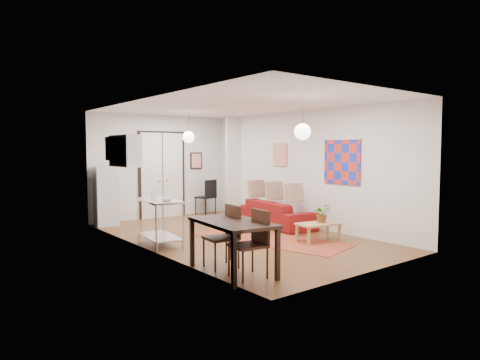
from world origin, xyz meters
TOP-DOWN VIEW (x-y plane):
  - floor at (0.00, 0.00)m, footprint 7.00×7.00m
  - ceiling at (0.00, 0.00)m, footprint 4.20×7.00m
  - wall_back at (0.00, 3.50)m, footprint 4.20×0.02m
  - wall_front at (0.00, -3.50)m, footprint 4.20×0.02m
  - wall_left at (-2.10, 0.00)m, footprint 0.02×7.00m
  - wall_right at (2.10, 0.00)m, footprint 0.02×7.00m
  - double_doors at (0.00, 3.46)m, footprint 1.44×0.06m
  - stub_partition at (1.85, 2.55)m, footprint 0.50×0.10m
  - wall_cabinet at (-1.92, 1.50)m, footprint 0.35×1.00m
  - painting_popart at (2.08, -1.25)m, footprint 0.05×1.00m
  - painting_abstract at (2.08, 0.80)m, footprint 0.05×0.50m
  - poster_back at (1.15, 3.47)m, footprint 0.40×0.03m
  - print_left at (-2.07, 2.00)m, footprint 0.03×0.44m
  - pendant_back at (0.00, 2.00)m, footprint 0.30×0.30m
  - pendant_front at (0.00, -2.00)m, footprint 0.30×0.30m
  - kilim_rug at (0.37, -0.69)m, footprint 2.09×3.66m
  - sofa at (1.60, 0.37)m, footprint 2.33×1.17m
  - coffee_table at (1.02, -1.50)m, footprint 0.97×0.65m
  - potted_plant at (1.12, -1.50)m, footprint 0.40×0.36m
  - kitchen_counter at (-1.75, 0.23)m, footprint 0.77×1.28m
  - bowl at (-1.75, -0.07)m, footprint 0.26×0.26m
  - soap_bottle at (-1.75, 0.48)m, footprint 0.10×0.11m
  - fridge at (-1.75, 3.15)m, footprint 0.60×0.60m
  - dining_table at (-1.75, -2.20)m, footprint 1.02×1.57m
  - dining_chair_near at (-1.72, -1.75)m, footprint 0.54×0.72m
  - dining_chair_far at (-1.72, -2.45)m, footprint 0.54×0.72m
  - black_side_chair at (1.26, 3.25)m, footprint 0.57×0.58m

SIDE VIEW (x-z plane):
  - floor at x=0.00m, z-range 0.00..0.00m
  - kilim_rug at x=0.37m, z-range 0.00..0.01m
  - sofa at x=1.60m, z-range 0.00..0.65m
  - coffee_table at x=1.02m, z-range 0.15..0.54m
  - dining_chair_near at x=-1.72m, z-range 0.08..1.10m
  - dining_chair_far at x=-1.72m, z-range 0.08..1.10m
  - potted_plant at x=1.12m, z-range 0.40..0.79m
  - kitchen_counter at x=-1.75m, z-range 0.14..1.07m
  - black_side_chair at x=1.26m, z-range 0.09..1.14m
  - dining_table at x=-1.75m, z-range 0.32..1.14m
  - fridge at x=-1.75m, z-range 0.00..1.52m
  - bowl at x=-1.75m, z-range 0.93..0.98m
  - soap_bottle at x=-1.75m, z-range 0.93..1.12m
  - double_doors at x=0.00m, z-range -0.05..2.45m
  - wall_back at x=0.00m, z-range 0.00..2.90m
  - wall_front at x=0.00m, z-range 0.00..2.90m
  - wall_left at x=-2.10m, z-range 0.00..2.90m
  - wall_right at x=2.10m, z-range 0.00..2.90m
  - stub_partition at x=1.85m, z-range 0.00..2.90m
  - poster_back at x=1.15m, z-range 1.35..1.85m
  - painting_popart at x=2.08m, z-range 1.15..2.15m
  - painting_abstract at x=2.08m, z-range 1.50..2.10m
  - wall_cabinet at x=-1.92m, z-range 1.55..2.25m
  - print_left at x=-2.07m, z-range 1.68..2.22m
  - pendant_back at x=0.00m, z-range 1.85..2.65m
  - pendant_front at x=0.00m, z-range 1.85..2.65m
  - ceiling at x=0.00m, z-range 2.89..2.91m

